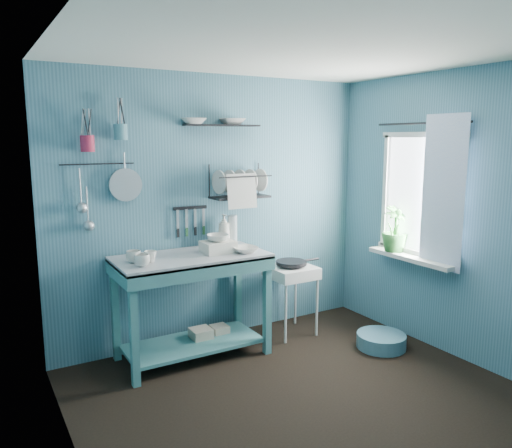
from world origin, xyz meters
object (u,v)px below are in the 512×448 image
colander (126,185)px  storage_tin_large (201,340)px  mug_left (142,260)px  floor_basin (381,341)px  work_counter (192,307)px  mug_mid (150,257)px  mug_right (134,257)px  utensil_cup_magenta (87,144)px  frying_pan (291,263)px  hotplate_stand (291,300)px  utensil_cup_teal (121,132)px  soap_bottle (224,230)px  water_bottle (233,230)px  wash_tub (218,247)px  dish_rack (240,181)px  storage_tin_small (219,336)px  potted_plant (395,229)px

colander → storage_tin_large: 1.54m
mug_left → floor_basin: 2.32m
work_counter → mug_mid: bearing=-165.6°
mug_right → utensil_cup_magenta: (-0.26, 0.27, 0.90)m
mug_right → frying_pan: size_ratio=0.41×
work_counter → mug_right: bearing=-174.6°
hotplate_stand → utensil_cup_teal: bearing=170.9°
floor_basin → storage_tin_large: bearing=152.9°
mug_mid → soap_bottle: bearing=18.0°
frying_pan → floor_basin: (0.53, -0.72, -0.66)m
utensil_cup_magenta → floor_basin: bearing=-22.7°
water_bottle → floor_basin: bearing=-41.2°
mug_right → soap_bottle: size_ratio=0.41×
wash_tub → dish_rack: 0.69m
storage_tin_small → utensil_cup_teal: bearing=166.4°
hotplate_stand → water_bottle: bearing=159.2°
frying_pan → utensil_cup_teal: bearing=170.5°
frying_pan → storage_tin_large: bearing=177.8°
frying_pan → potted_plant: potted_plant is taller
dish_rack → colander: (-1.06, 0.08, 0.01)m
frying_pan → floor_basin: 1.11m
work_counter → storage_tin_large: bearing=31.9°
mug_right → colander: (0.04, 0.30, 0.56)m
mug_left → mug_mid: size_ratio=1.23×
wash_tub → floor_basin: wash_tub is taller
soap_bottle → hotplate_stand: soap_bottle is taller
mug_right → floor_basin: bearing=-18.8°
frying_pan → work_counter: bearing=-179.3°
mug_left → mug_right: bearing=97.1°
water_bottle → storage_tin_small: water_bottle is taller
water_bottle → hotplate_stand: size_ratio=0.41×
work_counter → storage_tin_large: 0.37m
dish_rack → storage_tin_large: dish_rack is taller
frying_pan → potted_plant: bearing=-29.3°
work_counter → mug_mid: size_ratio=13.04×
hotplate_stand → utensil_cup_magenta: utensil_cup_magenta is taller
mug_left → wash_tub: size_ratio=0.44×
work_counter → potted_plant: bearing=-8.5°
mug_mid → utensil_cup_magenta: utensil_cup_magenta is taller
dish_rack → colander: bearing=-175.7°
mug_mid → storage_tin_small: bearing=11.6°
water_bottle → floor_basin: (1.06, -0.93, -1.00)m
soap_bottle → frying_pan: 0.75m
potted_plant → floor_basin: 1.07m
storage_tin_large → wash_tub: bearing=-25.0°
water_bottle → colander: 1.08m
mug_right → potted_plant: (2.43, -0.48, 0.08)m
work_counter → mug_mid: (-0.38, -0.06, 0.51)m
mug_mid → storage_tin_large: bearing=12.9°
mug_mid → water_bottle: size_ratio=0.36×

